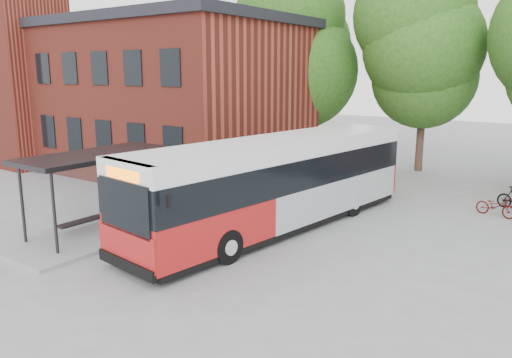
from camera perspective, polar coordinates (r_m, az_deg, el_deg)
The scene contains 8 objects.
ground at distance 16.31m, azimuth -4.55°, elevation -8.05°, with size 100.00×100.00×0.00m, color slate.
station_building at distance 30.90m, azimuth -12.49°, elevation 9.31°, with size 18.40×10.40×8.50m, color maroon, non-canonical shape.
clock_tower at distance 33.57m, azimuth -25.45°, elevation 16.96°, with size 5.20×5.20×18.20m, color maroon, non-canonical shape.
bus_shelter at distance 18.42m, azimuth -17.44°, elevation -1.51°, with size 3.60×7.00×2.90m, color #27272A, non-canonical shape.
tree_0 at distance 31.92m, azimuth 5.84°, elevation 11.86°, with size 7.92×7.92×11.00m, color #214913, non-canonical shape.
tree_1 at distance 30.02m, azimuth 18.68°, elevation 10.71°, with size 7.92×7.92×10.40m, color #214913, non-canonical shape.
city_bus at distance 18.09m, azimuth 2.52°, elevation -0.56°, with size 2.76×12.96×3.29m, color #A71716, non-canonical shape.
bicycle_0 at distance 21.97m, azimuth 25.72°, elevation -2.81°, with size 0.54×1.56×0.82m, color #4E0A07.
Camera 1 is at (9.94, -11.65, 5.62)m, focal length 35.00 mm.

